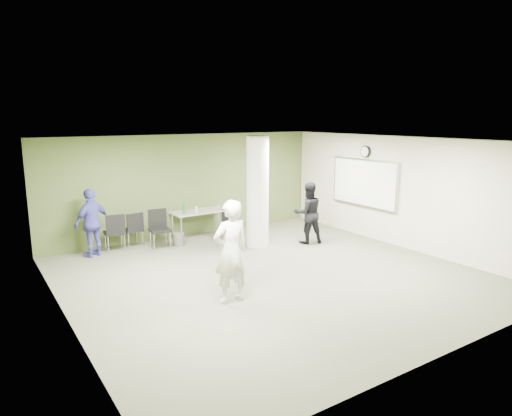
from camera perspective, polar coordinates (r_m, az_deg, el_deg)
floor at (r=9.67m, az=1.76°, el=-8.41°), size 8.00×8.00×0.00m
ceiling at (r=9.11m, az=1.87°, el=8.40°), size 8.00×8.00×0.00m
wall_back at (r=12.73m, az=-8.56°, el=2.80°), size 8.00×2.80×0.02m
wall_left at (r=7.78m, az=-23.17°, el=-3.50°), size 0.02×8.00×2.80m
wall_right_cream at (r=12.00m, az=17.69°, el=1.87°), size 0.02×8.00×2.80m
column at (r=11.47m, az=0.20°, el=1.99°), size 0.56×0.56×2.80m
whiteboard at (r=12.71m, az=13.32°, el=3.06°), size 0.05×2.30×1.30m
wall_clock at (r=12.62m, az=13.50°, el=6.88°), size 0.06×0.32×0.32m
folding_table at (r=12.50m, az=-7.02°, el=-0.56°), size 1.60×0.74×1.00m
wastebasket at (r=11.94m, az=-9.67°, el=-3.87°), size 0.29×0.29×0.33m
chair_back_left at (r=11.65m, az=-17.22°, el=-2.61°), size 0.51×0.51×0.95m
chair_back_right at (r=11.89m, az=-15.06°, el=-2.35°), size 0.49×0.49×0.91m
chair_table_left at (r=11.73m, az=-12.04°, el=-2.18°), size 0.55×0.55×0.98m
chair_table_right at (r=12.49m, az=-3.31°, el=-1.53°), size 0.52×0.52×0.83m
woman_white at (r=8.09m, az=-3.16°, el=-5.46°), size 0.69×0.46×1.87m
man_black at (r=11.95m, az=6.52°, el=-0.62°), size 0.93×0.81×1.61m
man_blue at (r=11.40m, az=-19.80°, el=-1.75°), size 1.03×0.76×1.63m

